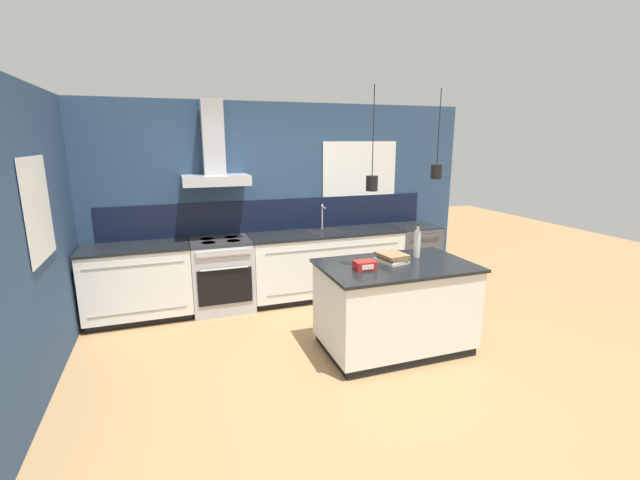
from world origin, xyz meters
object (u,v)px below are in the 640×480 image
at_px(dishwasher, 412,255).
at_px(red_supply_box, 365,265).
at_px(bottle_on_island, 417,243).
at_px(book_stack, 392,257).
at_px(oven_range, 222,275).

xyz_separation_m(dishwasher, red_supply_box, (-1.61, -1.75, 0.50)).
relative_size(bottle_on_island, red_supply_box, 1.76).
bearing_deg(red_supply_box, book_stack, 22.51).
relative_size(oven_range, book_stack, 2.62).
height_order(dishwasher, book_stack, book_stack).
height_order(oven_range, bottle_on_island, bottle_on_island).
distance_m(oven_range, book_stack, 2.26).
bearing_deg(red_supply_box, dishwasher, 47.26).
height_order(oven_range, dishwasher, same).
bearing_deg(dishwasher, book_stack, -127.85).
height_order(bottle_on_island, red_supply_box, bottle_on_island).
distance_m(dishwasher, book_stack, 2.07).
relative_size(dishwasher, red_supply_box, 4.56).
height_order(dishwasher, bottle_on_island, bottle_on_island).
bearing_deg(oven_range, dishwasher, 0.09).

